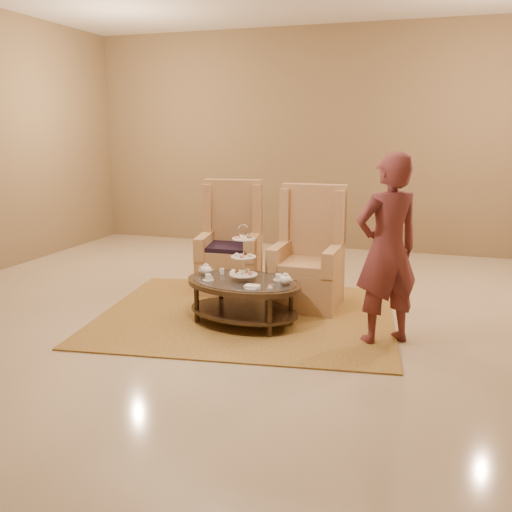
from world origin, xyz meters
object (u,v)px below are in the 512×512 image
(tea_table, at_px, (244,288))
(person, at_px, (387,250))
(armchair_right, at_px, (309,266))
(armchair_left, at_px, (231,253))

(tea_table, height_order, person, person)
(person, bearing_deg, armchair_right, -81.78)
(tea_table, relative_size, person, 0.79)
(armchair_right, relative_size, person, 0.77)
(tea_table, xyz_separation_m, person, (1.38, -0.06, 0.50))
(armchair_left, xyz_separation_m, armchair_right, (1.05, -0.36, -0.00))
(person, bearing_deg, tea_table, -39.75)
(armchair_left, distance_m, armchair_right, 1.11)
(armchair_right, height_order, person, person)
(tea_table, distance_m, armchair_right, 0.96)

